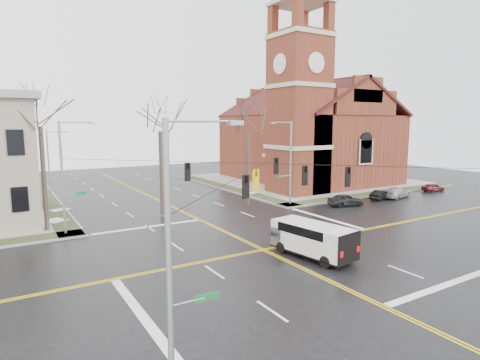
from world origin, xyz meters
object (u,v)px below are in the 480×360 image
signal_pole_sw (174,255)px  parked_car_d (433,187)px  streetlight_north_a (50,162)px  tree_ne (248,127)px  signal_pole_ne (289,160)px  parked_car_a (346,200)px  parked_car_c (396,193)px  parked_car_b (381,195)px  cargo_van (310,237)px  church (305,127)px  tree_nw_near (160,126)px  tree_nw_far (40,119)px  signal_pole_nw (64,174)px  streetlight_north_b (35,152)px

signal_pole_sw → parked_car_d: 49.19m
streetlight_north_a → tree_ne: tree_ne is taller
signal_pole_ne → parked_car_a: size_ratio=2.29×
parked_car_c → parked_car_b: bearing=73.3°
parked_car_a → parked_car_b: (6.28, 0.46, -0.10)m
cargo_van → parked_car_c: 25.64m
church → tree_nw_near: 29.26m
parked_car_c → parked_car_d: (8.16, 0.51, -0.10)m
church → tree_nw_near: (-27.16, -10.90, 0.30)m
cargo_van → parked_car_a: 17.93m
signal_pole_sw → tree_ne: bearing=53.4°
parked_car_d → tree_nw_far: 47.03m
tree_nw_near → tree_ne: size_ratio=1.02×
parked_car_d → parked_car_b: bearing=101.6°
parked_car_d → signal_pole_nw: bearing=96.4°
cargo_van → parked_car_b: size_ratio=1.80×
signal_pole_sw → parked_car_d: (44.63, 20.21, -4.41)m
signal_pole_ne → streetlight_north_a: 27.48m
parked_car_c → parked_car_a: bearing=79.7°
signal_pole_sw → parked_car_c: 41.68m
parked_car_d → tree_nw_near: tree_nw_near is taller
signal_pole_nw → parked_car_c: 36.88m
streetlight_north_b → parked_car_c: size_ratio=1.82×
streetlight_north_b → cargo_van: 52.35m
tree_nw_near → tree_ne: 9.61m
parked_car_a → parked_car_c: size_ratio=0.89×
cargo_van → tree_ne: (5.24, 16.11, 7.27)m
signal_pole_ne → parked_car_a: bearing=-35.1°
parked_car_a → streetlight_north_a: bearing=67.7°
cargo_van → parked_car_c: (23.19, 10.91, -0.69)m
parked_car_a → tree_nw_near: (-18.76, 5.94, 8.06)m
signal_pole_nw → cargo_van: size_ratio=1.45×
streetlight_north_b → parked_car_b: (33.31, -39.60, -3.90)m
streetlight_north_b → tree_ne: tree_ne is taller
parked_car_a → tree_nw_near: tree_nw_near is taller
signal_pole_sw → tree_nw_far: (-1.33, 24.91, 4.35)m
tree_nw_near → streetlight_north_a: bearing=120.3°
signal_pole_ne → streetlight_north_b: signal_pole_ne is taller
parked_car_b → tree_nw_near: bearing=64.9°
streetlight_north_b → parked_car_b: bearing=-49.9°
parked_car_a → parked_car_c: 8.79m
parked_car_c → tree_ne: tree_ne is taller
church → signal_pole_nw: (-36.09, -13.28, -3.48)m
parked_car_a → tree_ne: tree_ne is taller
streetlight_north_b → tree_nw_near: 35.36m
streetlight_north_a → tree_ne: bearing=-39.3°
streetlight_north_a → cargo_van: 33.35m
signal_pole_sw → tree_ne: (18.53, 24.90, 3.65)m
signal_pole_ne → parked_car_c: 14.86m
signal_pole_sw → streetlight_north_b: size_ratio=1.12×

